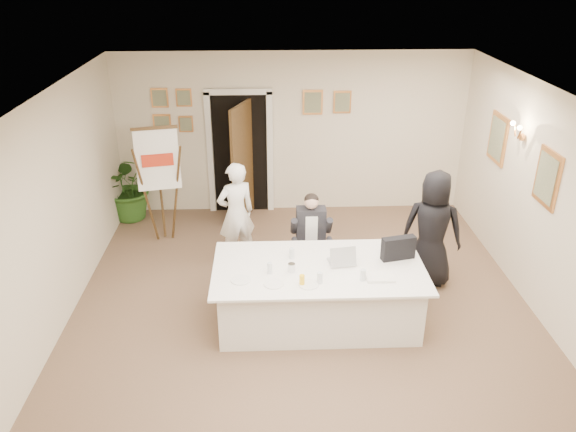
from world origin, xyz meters
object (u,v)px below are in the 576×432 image
Objects in this scene: conference_table at (318,293)px; standing_man at (236,214)px; steel_jug at (292,268)px; flip_chart at (161,191)px; laptop at (342,252)px; laptop_bag at (398,248)px; paper_stack at (380,277)px; oj_glass at (302,280)px; potted_palm at (130,186)px; standing_woman at (432,229)px; seated_man at (311,237)px.

conference_table is 1.65× the size of standing_man.
flip_chart is at bearing 129.27° from steel_jug.
laptop is at bearing 107.89° from standing_man.
conference_table is 6.09× the size of laptop_bag.
paper_stack is 0.93m from oj_glass.
laptop_bag reaches higher than conference_table.
laptop_bag is 1.36m from oj_glass.
standing_man reaches higher than potted_palm.
paper_stack is (2.98, -2.57, -0.07)m from flip_chart.
conference_table is 0.61m from laptop.
conference_table is at bearing 48.17° from standing_woman.
flip_chart is at bearing 0.44° from standing_woman.
standing_woman is at bearing 27.82° from conference_table.
seated_man reaches higher than laptop.
conference_table is 1.14m from laptop_bag.
potted_palm is 9.16× the size of oj_glass.
standing_woman is (2.70, -0.70, 0.04)m from standing_man.
conference_table is 4.34m from potted_palm.
flip_chart reaches higher than laptop_bag.
flip_chart is 1.40m from standing_man.
oj_glass reaches higher than paper_stack.
standing_woman reaches higher than standing_man.
standing_man is 0.95× the size of standing_woman.
potted_palm is at bearing 130.30° from seated_man.
standing_man reaches higher than conference_table.
oj_glass is (-0.22, -1.45, 0.19)m from seated_man.
seated_man is 1.19m from standing_man.
laptop is 2.66× the size of oj_glass.
laptop_bag reaches higher than oj_glass.
potted_palm reaches higher than laptop.
standing_woman is 1.53m from laptop.
flip_chart is 4.15m from standing_woman.
laptop_bag is at bearing -32.74° from flip_chart.
paper_stack is (1.77, -1.85, 0.01)m from standing_man.
potted_palm is at bearing 133.27° from conference_table.
paper_stack is at bearing -22.92° from conference_table.
flip_chart is 1.57× the size of potted_palm.
standing_man is 2.56m from paper_stack.
laptop is (0.31, -0.94, 0.27)m from seated_man.
standing_woman reaches higher than seated_man.
paper_stack is at bearing -10.53° from steel_jug.
seated_man is at bearing 13.93° from standing_woman.
seated_man is 1.52m from paper_stack.
oj_glass is at bearing -52.40° from potted_palm.
laptop is at bearing -86.10° from seated_man.
potted_palm is (-1.90, 1.60, -0.19)m from standing_man.
potted_palm is at bearing 136.74° from paper_stack.
seated_man is 11.77× the size of steel_jug.
laptop is 3.15× the size of steel_jug.
steel_jug is at bearing 178.27° from laptop_bag.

